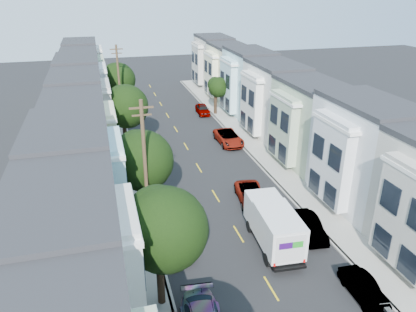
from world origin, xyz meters
TOP-DOWN VIEW (x-y plane):
  - ground at (0.00, 0.00)m, footprint 160.00×160.00m
  - road_slab at (0.00, 15.00)m, footprint 12.00×70.00m
  - curb_left at (-6.05, 15.00)m, footprint 0.30×70.00m
  - curb_right at (6.05, 15.00)m, footprint 0.30×70.00m
  - sidewalk_left at (-7.35, 15.00)m, footprint 2.60×70.00m
  - sidewalk_right at (7.35, 15.00)m, footprint 2.60×70.00m
  - centerline at (0.00, 15.00)m, footprint 0.12×70.00m
  - townhouse_row_left at (-11.15, 15.00)m, footprint 5.00×70.00m
  - townhouse_row_right at (11.15, 15.00)m, footprint 5.00×70.00m
  - tree_b at (-6.30, -5.47)m, footprint 4.70×4.70m
  - tree_c at (-6.30, 4.54)m, footprint 4.70×4.70m
  - tree_d at (-6.30, 18.93)m, footprint 4.70×4.70m
  - tree_e at (-6.30, 32.17)m, footprint 4.70×4.70m
  - tree_far_r at (6.89, 28.76)m, footprint 2.79×2.79m
  - utility_pole_near at (-6.30, 2.00)m, footprint 1.60×0.26m
  - utility_pole_far at (-6.30, 28.00)m, footprint 1.60×0.26m
  - fedex_truck at (1.85, -1.88)m, footprint 2.43×6.30m
  - lead_sedan at (2.61, 4.27)m, footprint 2.81×5.00m
  - parked_left_c at (-4.90, -0.05)m, footprint 2.77×5.60m
  - parked_left_d at (-4.90, 12.38)m, footprint 1.76×4.28m
  - parked_right_a at (4.90, -8.09)m, footprint 1.41×3.72m
  - parked_right_b at (4.90, -1.42)m, footprint 1.89×4.33m
  - parked_right_c at (4.90, 17.55)m, footprint 2.50×5.34m
  - parked_right_d at (4.90, 29.35)m, footprint 1.82×4.31m

SIDE VIEW (x-z plane):
  - ground at x=0.00m, z-range 0.00..0.00m
  - centerline at x=0.00m, z-range -0.01..0.01m
  - townhouse_row_left at x=-11.15m, z-range -4.25..4.25m
  - townhouse_row_right at x=11.15m, z-range -4.25..4.25m
  - road_slab at x=0.00m, z-range 0.00..0.02m
  - curb_left at x=-6.05m, z-range 0.00..0.15m
  - curb_right at x=6.05m, z-range 0.00..0.15m
  - sidewalk_left at x=-7.35m, z-range 0.00..0.15m
  - sidewalk_right at x=7.35m, z-range 0.00..0.15m
  - parked_right_a at x=4.90m, z-range 0.00..1.23m
  - lead_sedan at x=2.61m, z-range 0.00..1.32m
  - parked_right_d at x=4.90m, z-range 0.00..1.38m
  - parked_left_d at x=-4.90m, z-range 0.00..1.40m
  - parked_right_b at x=4.90m, z-range 0.00..1.40m
  - parked_right_c at x=4.90m, z-range 0.00..1.48m
  - parked_left_c at x=-4.90m, z-range 0.00..1.53m
  - fedex_truck at x=1.85m, z-range 0.18..3.20m
  - tree_far_r at x=6.89m, z-range 1.17..6.41m
  - tree_c at x=-6.30m, z-range 1.17..8.26m
  - tree_e at x=-6.30m, z-range 1.26..8.50m
  - tree_d at x=-6.30m, z-range 1.26..8.51m
  - tree_b at x=-6.30m, z-range 1.31..8.66m
  - utility_pole_near at x=-6.30m, z-range 0.15..10.15m
  - utility_pole_far at x=-6.30m, z-range 0.15..10.15m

